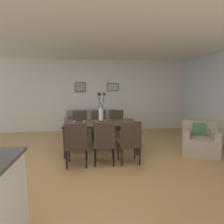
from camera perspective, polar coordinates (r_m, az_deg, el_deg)
ground_plane at (r=4.13m, az=-5.35°, el=-15.52°), size 9.00×9.00×0.00m
back_wall_panel at (r=7.05m, az=-6.25°, el=4.92°), size 9.00×0.10×2.60m
ceiling_panel at (r=4.32m, az=-5.98°, el=21.23°), size 9.00×7.20×0.08m
dining_table at (r=4.75m, az=-3.33°, el=-4.03°), size 1.80×0.93×0.74m
dining_chair_near_left at (r=3.93m, az=-10.63°, el=-8.89°), size 0.45×0.45×0.92m
dining_chair_near_right at (r=5.61m, az=-9.62°, el=-3.92°), size 0.44×0.44×0.92m
dining_chair_far_left at (r=3.96m, az=-2.35°, el=-8.65°), size 0.47×0.47×0.92m
dining_chair_far_right at (r=5.63m, az=-3.99°, el=-3.80°), size 0.46×0.46×0.92m
dining_chair_mid_left at (r=4.02m, az=5.32°, el=-8.43°), size 0.46×0.46×0.92m
dining_chair_mid_right at (r=5.69m, az=1.52°, el=-3.67°), size 0.46×0.46×0.92m
centerpiece_vase at (r=4.69m, az=-3.35°, el=0.28°), size 0.21×0.23×0.73m
placemat_near_left at (r=4.53m, az=-10.01°, el=-3.67°), size 0.32×0.32×0.01m
bowl_near_left at (r=4.52m, az=-10.02°, el=-3.21°), size 0.17×0.17×0.07m
placemat_near_right at (r=4.94m, az=-9.76°, el=-2.74°), size 0.32×0.32×0.01m
bowl_near_right at (r=4.93m, az=-9.77°, el=-2.32°), size 0.17×0.17×0.07m
placemat_far_left at (r=4.53m, az=-3.16°, el=-3.56°), size 0.32×0.32×0.01m
bowl_far_left at (r=4.52m, az=-3.17°, el=-3.10°), size 0.17×0.17×0.07m
placemat_far_right at (r=4.94m, az=-3.49°, el=-2.64°), size 0.32×0.32×0.01m
bowl_far_right at (r=4.93m, az=-3.49°, el=-2.22°), size 0.17×0.17×0.07m
sofa at (r=6.63m, az=-6.02°, el=-4.13°), size 1.77×0.84×0.80m
armchair at (r=5.22m, az=24.80°, el=-7.91°), size 1.06×1.06×0.75m
framed_picture_left at (r=6.98m, az=-9.53°, el=7.37°), size 0.40×0.03×0.36m
framed_picture_center at (r=7.03m, az=0.25°, el=7.47°), size 0.44×0.03×0.29m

